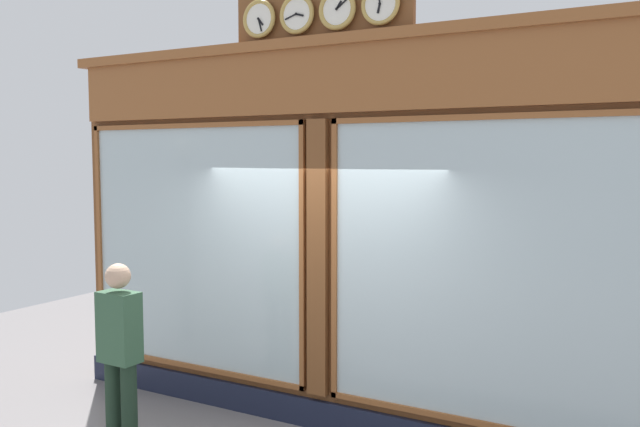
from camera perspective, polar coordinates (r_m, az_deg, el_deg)
name	(u,v)px	position (r m, az deg, el deg)	size (l,w,h in m)	color
shop_facade	(326,233)	(6.36, 0.55, -1.71)	(6.15, 0.42, 4.20)	brown
pedestrian	(120,349)	(6.17, -16.79, -11.10)	(0.37, 0.23, 1.69)	#1C2F21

